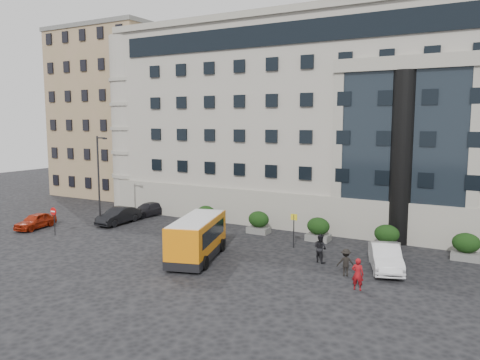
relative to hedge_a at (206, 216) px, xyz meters
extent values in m
plane|color=black|center=(4.00, -7.80, -0.93)|extent=(120.00, 120.00, 0.00)
cube|color=#A39C90|center=(10.00, 14.20, 8.07)|extent=(44.00, 24.00, 18.00)
cylinder|color=black|center=(16.00, 2.50, 5.57)|extent=(1.80, 1.80, 13.00)
cube|color=#8D7952|center=(-20.00, 12.20, 9.07)|extent=(14.00, 14.00, 20.00)
cube|color=brown|center=(-23.00, 30.20, 10.07)|extent=(13.00, 13.00, 22.00)
cube|color=#585755|center=(0.00, 0.00, -0.68)|extent=(1.80, 1.20, 0.50)
ellipsoid|color=black|center=(0.00, 0.00, 0.24)|extent=(1.80, 1.26, 1.34)
cube|color=#585755|center=(5.20, 0.00, -0.68)|extent=(1.80, 1.20, 0.50)
ellipsoid|color=black|center=(5.20, 0.00, 0.24)|extent=(1.80, 1.26, 1.34)
cube|color=#585755|center=(10.40, 0.00, -0.68)|extent=(1.80, 1.20, 0.50)
ellipsoid|color=black|center=(10.40, 0.00, 0.24)|extent=(1.80, 1.26, 1.34)
cube|color=#585755|center=(15.60, 0.00, -0.68)|extent=(1.80, 1.20, 0.50)
ellipsoid|color=black|center=(15.60, 0.00, 0.24)|extent=(1.80, 1.26, 1.34)
cube|color=#585755|center=(20.80, 0.00, -0.68)|extent=(1.80, 1.20, 0.50)
ellipsoid|color=black|center=(20.80, 0.00, 0.24)|extent=(1.80, 1.26, 1.34)
cylinder|color=#262628|center=(-8.00, -4.80, 3.07)|extent=(0.16, 0.16, 8.00)
cylinder|color=#262628|center=(-7.55, -4.80, 6.92)|extent=(0.90, 0.12, 0.12)
cube|color=black|center=(-7.10, -4.80, 6.87)|extent=(0.35, 0.18, 0.14)
cylinder|color=#262628|center=(9.50, -2.80, 0.32)|extent=(0.08, 0.08, 2.50)
cube|color=yellow|center=(9.50, -2.80, 1.37)|extent=(0.50, 0.06, 0.45)
cylinder|color=#262628|center=(-9.00, -8.80, 0.17)|extent=(0.08, 0.08, 2.20)
cylinder|color=red|center=(-9.00, -8.86, 1.07)|extent=(0.64, 0.05, 0.64)
cube|color=white|center=(-9.00, -8.90, 1.07)|extent=(0.45, 0.04, 0.10)
cube|color=orange|center=(4.90, -8.60, 0.74)|extent=(4.16, 7.10, 2.23)
cube|color=black|center=(4.90, -8.60, -0.48)|extent=(4.21, 7.15, 0.55)
cube|color=black|center=(4.90, -8.60, 0.94)|extent=(3.79, 5.70, 1.01)
cube|color=silver|center=(4.90, -8.60, 1.80)|extent=(3.95, 6.74, 0.18)
cylinder|color=black|center=(4.42, -10.99, -0.48)|extent=(0.53, 0.94, 0.90)
cylinder|color=black|center=(6.63, -10.32, -0.48)|extent=(0.53, 0.94, 0.90)
cylinder|color=black|center=(3.17, -6.88, -0.48)|extent=(0.53, 0.94, 0.90)
cylinder|color=black|center=(5.37, -6.20, -0.48)|extent=(0.53, 0.94, 0.90)
cube|color=maroon|center=(-7.80, 11.18, 0.72)|extent=(3.14, 4.24, 2.67)
cube|color=maroon|center=(-8.33, 8.46, 0.30)|extent=(2.63, 2.12, 1.81)
cube|color=black|center=(-8.47, 7.72, 0.67)|extent=(2.01, 0.51, 0.85)
cylinder|color=black|center=(-9.46, 8.79, -0.48)|extent=(0.44, 0.93, 0.90)
cylinder|color=black|center=(-7.15, 8.34, -0.48)|extent=(0.44, 0.93, 0.90)
cylinder|color=black|center=(-8.78, 12.24, -0.48)|extent=(0.44, 0.93, 0.90)
cylinder|color=black|center=(-6.48, 11.79, -0.48)|extent=(0.44, 0.93, 0.90)
imported|color=#99200B|center=(-12.49, -7.94, -0.26)|extent=(2.19, 4.13, 1.34)
imported|color=black|center=(-7.50, -3.06, -0.18)|extent=(1.67, 4.57, 1.50)
imported|color=black|center=(-7.50, 1.01, -0.29)|extent=(2.37, 4.58, 1.27)
imported|color=black|center=(-7.50, 4.24, -0.25)|extent=(2.89, 5.13, 1.35)
imported|color=silver|center=(16.53, -4.81, -0.12)|extent=(3.22, 5.19, 1.61)
imported|color=maroon|center=(15.94, -9.14, -0.03)|extent=(0.68, 0.47, 1.81)
imported|color=black|center=(12.41, -5.24, 0.02)|extent=(1.13, 1.03, 1.90)
imported|color=black|center=(14.69, -7.15, -0.09)|extent=(1.23, 0.94, 1.68)
camera|label=1|loc=(22.37, -34.07, 8.37)|focal=35.00mm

